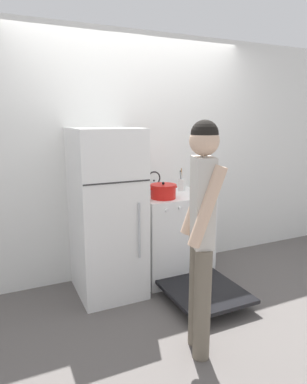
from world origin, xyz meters
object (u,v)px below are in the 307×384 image
refrigerator (107,213)px  utensil_jar (182,184)px  stove_range (173,237)px  tea_kettle (154,187)px  dutch_oven_pot (163,191)px  person (202,227)px

refrigerator → utensil_jar: 0.94m
stove_range → tea_kettle: size_ratio=5.51×
dutch_oven_pot → utensil_jar: size_ratio=1.24×
stove_range → person: size_ratio=0.79×
refrigerator → stove_range: refrigerator is taller
tea_kettle → utensil_jar: size_ratio=0.98×
utensil_jar → stove_range: bearing=-137.8°
refrigerator → dutch_oven_pot: bearing=-7.8°
refrigerator → stove_range: bearing=0.4°
refrigerator → dutch_oven_pot: 0.59m
tea_kettle → dutch_oven_pot: bearing=-93.1°
person → refrigerator: bearing=34.4°
refrigerator → dutch_oven_pot: size_ratio=5.24×
tea_kettle → person: 1.34m
refrigerator → utensil_jar: bearing=10.7°
refrigerator → tea_kettle: bearing=16.0°
tea_kettle → utensil_jar: bearing=1.2°
dutch_oven_pot → utensil_jar: (0.35, 0.25, -0.00)m
stove_range → dutch_oven_pot: (-0.17, -0.08, 0.53)m
dutch_oven_pot → tea_kettle: (0.01, 0.24, -0.00)m
dutch_oven_pot → tea_kettle: bearing=86.9°
refrigerator → tea_kettle: size_ratio=6.63×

